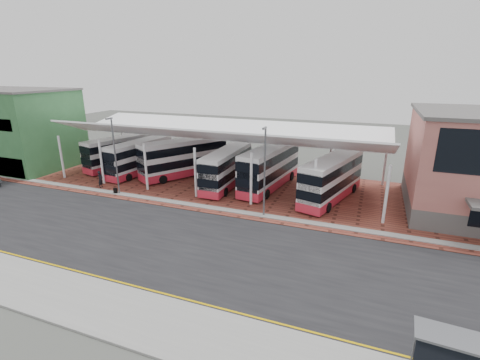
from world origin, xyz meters
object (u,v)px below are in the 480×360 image
at_px(bus_1, 140,157).
at_px(bus_5, 332,179).
at_px(bus_3, 227,168).
at_px(bus_4, 270,167).
at_px(bus_2, 184,158).
at_px(bus_0, 121,152).
at_px(pedestrian, 100,179).

xyz_separation_m(bus_1, bus_5, (23.63, -0.85, 0.11)).
bearing_deg(bus_5, bus_3, -165.33).
bearing_deg(bus_4, bus_3, -156.75).
xyz_separation_m(bus_3, bus_4, (4.58, 1.30, 0.22)).
distance_m(bus_1, bus_4, 16.80).
height_order(bus_1, bus_3, bus_3).
distance_m(bus_2, bus_4, 11.03).
relative_size(bus_1, bus_5, 0.95).
distance_m(bus_0, pedestrian, 8.45).
bearing_deg(bus_3, bus_1, 176.28).
bearing_deg(bus_1, pedestrian, -88.68).
xyz_separation_m(bus_5, pedestrian, (-24.26, -5.45, -1.21)).
relative_size(bus_1, bus_2, 0.95).
bearing_deg(bus_1, bus_4, 9.17).
bearing_deg(bus_3, bus_2, 165.05).
relative_size(bus_0, bus_5, 0.95).
height_order(bus_3, bus_4, bus_4).
bearing_deg(bus_3, bus_4, 15.36).
height_order(bus_2, bus_4, bus_4).
bearing_deg(bus_5, bus_2, -170.32).
distance_m(bus_2, pedestrian, 9.77).
distance_m(bus_0, bus_4, 20.83).
distance_m(bus_4, pedestrian, 18.79).
bearing_deg(bus_5, bus_4, -176.62).
bearing_deg(bus_3, pedestrian, -156.90).
xyz_separation_m(bus_3, bus_5, (11.42, -0.16, 0.10)).
height_order(bus_5, pedestrian, bus_5).
relative_size(bus_5, pedestrian, 5.70).
bearing_deg(bus_5, bus_0, -169.06).
relative_size(bus_4, pedestrian, 6.00).
height_order(bus_2, bus_3, bus_2).
relative_size(bus_0, bus_2, 0.96).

